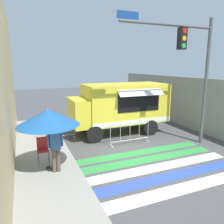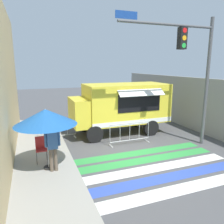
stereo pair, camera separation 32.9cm
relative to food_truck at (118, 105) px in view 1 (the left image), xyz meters
The scene contains 12 objects.
ground_plane 3.91m from the food_truck, 97.29° to the right, with size 60.00×60.00×0.00m, color #4C4C4F.
sidewalk_left 6.61m from the food_truck, 146.70° to the right, with size 4.40×16.00×0.15m.
building_left_facade 6.67m from the food_truck, 147.11° to the right, with size 0.25×16.00×6.28m.
concrete_wall_right 4.48m from the food_truck, ahead, with size 0.20×16.00×3.08m.
crosswalk_painted 4.81m from the food_truck, 95.72° to the right, with size 6.40×3.60×0.01m.
food_truck is the anchor object (origin of this frame).
traffic_signal_pole 4.43m from the food_truck, 53.85° to the right, with size 4.68×0.29×5.84m.
patio_umbrella 5.37m from the food_truck, 140.50° to the right, with size 2.13×2.13×2.17m.
folding_chair 5.19m from the food_truck, 147.85° to the right, with size 0.40×0.40×0.98m.
vendor_person 5.44m from the food_truck, 137.29° to the right, with size 0.53×0.23×1.75m.
barricade_front 2.13m from the food_truck, 95.67° to the right, with size 2.07×0.44×1.06m.
barricade_side 3.51m from the food_truck, behind, with size 1.81×0.44×1.06m.
Camera 1 is at (-4.43, -7.34, 3.77)m, focal length 35.00 mm.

